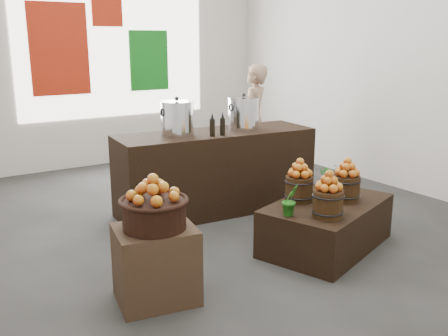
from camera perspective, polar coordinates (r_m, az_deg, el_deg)
ground at (r=5.68m, az=-1.35°, el=-6.55°), size 7.00×7.00×0.00m
back_wall at (r=8.49m, az=-14.41°, el=13.72°), size 6.00×0.04×4.00m
back_opening at (r=8.57m, az=-12.42°, el=13.83°), size 3.20×0.02×2.40m
deco_red_left at (r=8.28m, az=-18.31°, el=12.76°), size 0.90×0.04×1.40m
deco_green_right at (r=8.80m, az=-8.57°, el=12.05°), size 0.70×0.04×1.00m
deco_red_upper at (r=8.54m, az=-13.24°, el=17.15°), size 0.50×0.04×0.50m
crate at (r=4.05m, az=-7.77°, el=-10.86°), size 0.70×0.61×0.61m
wicker_basket at (r=3.90m, az=-7.98°, el=-5.27°), size 0.49×0.49×0.22m
apples_in_basket at (r=3.83m, az=-8.09°, el=-2.24°), size 0.38×0.38×0.21m
display_table at (r=5.13m, az=11.63°, el=-6.37°), size 1.56×1.23×0.47m
apple_bucket_front_left at (r=4.61m, az=11.78°, el=-4.03°), size 0.27×0.27×0.25m
apples_in_bucket_front_left at (r=4.54m, az=11.92°, el=-1.43°), size 0.20×0.20×0.18m
apple_bucket_front_right at (r=5.13m, az=13.77°, el=-2.24°), size 0.27×0.27×0.25m
apples_in_bucket_front_right at (r=5.08m, az=13.91°, el=0.11°), size 0.20×0.20×0.18m
apple_bucket_rear at (r=5.01m, az=8.57°, el=-2.38°), size 0.27×0.27×0.25m
apples_in_bucket_rear at (r=4.96m, az=8.66°, el=0.03°), size 0.20×0.20×0.18m
herb_garnish_right at (r=5.49m, az=12.01°, el=-0.85°), size 0.30×0.27×0.29m
herb_garnish_left at (r=4.59m, az=7.58°, el=-3.64°), size 0.16×0.13×0.29m
counter at (r=6.04m, az=-0.95°, el=-0.40°), size 2.45×0.98×0.98m
stock_pot_left at (r=5.71m, az=-5.37°, el=5.56°), size 0.37×0.37×0.37m
stock_pot_center at (r=6.09m, az=2.23°, el=6.16°), size 0.37×0.37×0.37m
oil_cruets at (r=5.71m, az=0.12°, el=5.13°), size 0.18×0.08×0.27m
shopper at (r=7.62m, az=3.37°, el=5.41°), size 0.74×0.68×1.70m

